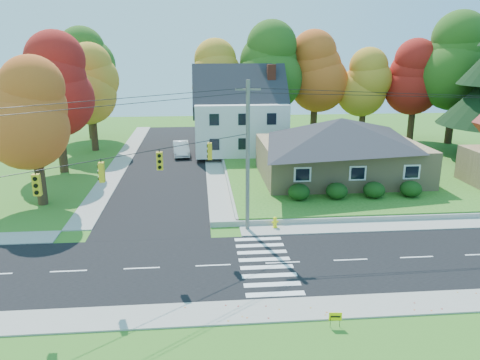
{
  "coord_description": "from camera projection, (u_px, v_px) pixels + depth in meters",
  "views": [
    {
      "loc": [
        -4.64,
        -24.21,
        11.97
      ],
      "look_at": [
        -1.75,
        8.0,
        2.73
      ],
      "focal_mm": 35.0,
      "sensor_mm": 36.0,
      "label": 1
    }
  ],
  "objects": [
    {
      "name": "ground",
      "position": [
        283.0,
        263.0,
        26.87
      ],
      "size": [
        120.0,
        120.0,
        0.0
      ],
      "primitive_type": "plane",
      "color": "#3D7923"
    },
    {
      "name": "ranch_house",
      "position": [
        340.0,
        147.0,
        41.99
      ],
      "size": [
        14.6,
        10.6,
        5.4
      ],
      "color": "tan",
      "rests_on": "lawn"
    },
    {
      "name": "fire_hydrant",
      "position": [
        275.0,
        223.0,
        31.89
      ],
      "size": [
        0.48,
        0.37,
        0.83
      ],
      "color": "#FFEE0F",
      "rests_on": "ground"
    },
    {
      "name": "colonial_house",
      "position": [
        240.0,
        115.0,
        52.43
      ],
      "size": [
        10.4,
        8.4,
        9.6
      ],
      "color": "silver",
      "rests_on": "lawn"
    },
    {
      "name": "tree_lot_2",
      "position": [
        316.0,
        72.0,
        57.83
      ],
      "size": [
        7.28,
        7.28,
        13.56
      ],
      "color": "#3F2A19",
      "rests_on": "lawn"
    },
    {
      "name": "tree_west_3",
      "position": [
        87.0,
        69.0,
        61.04
      ],
      "size": [
        7.84,
        7.84,
        14.6
      ],
      "color": "#3F2A19",
      "rests_on": "ground"
    },
    {
      "name": "tree_lot_3",
      "position": [
        365.0,
        83.0,
        57.75
      ],
      "size": [
        6.16,
        6.16,
        11.47
      ],
      "color": "#3F2A19",
      "rests_on": "lawn"
    },
    {
      "name": "sidewalk_north",
      "position": [
        270.0,
        230.0,
        31.65
      ],
      "size": [
        90.0,
        2.0,
        0.08
      ],
      "primitive_type": "cube",
      "color": "#9C9A90",
      "rests_on": "ground"
    },
    {
      "name": "tree_west_1",
      "position": [
        55.0,
        85.0,
        44.07
      ],
      "size": [
        7.28,
        7.28,
        13.56
      ],
      "color": "#3F2A19",
      "rests_on": "ground"
    },
    {
      "name": "tree_west_0",
      "position": [
        32.0,
        114.0,
        34.94
      ],
      "size": [
        6.16,
        6.16,
        11.47
      ],
      "color": "#3F2A19",
      "rests_on": "ground"
    },
    {
      "name": "traffic_infrastructure",
      "position": [
        278.0,
        170.0,
        26.74
      ],
      "size": [
        38.1,
        10.66,
        10.0
      ],
      "color": "#666059",
      "rests_on": "ground"
    },
    {
      "name": "tree_west_2",
      "position": [
        90.0,
        84.0,
        53.91
      ],
      "size": [
        6.72,
        6.72,
        12.51
      ],
      "color": "#3F2A19",
      "rests_on": "ground"
    },
    {
      "name": "road_cross",
      "position": [
        168.0,
        160.0,
        51.08
      ],
      "size": [
        8.0,
        44.0,
        0.02
      ],
      "primitive_type": "cube",
      "color": "black",
      "rests_on": "ground"
    },
    {
      "name": "lawn",
      "position": [
        371.0,
        165.0,
        48.03
      ],
      "size": [
        30.0,
        30.0,
        0.5
      ],
      "primitive_type": "cube",
      "color": "#3D7923",
      "rests_on": "ground"
    },
    {
      "name": "hedge_row",
      "position": [
        355.0,
        190.0,
        36.59
      ],
      "size": [
        10.7,
        1.7,
        1.27
      ],
      "color": "#163A10",
      "rests_on": "lawn"
    },
    {
      "name": "white_car",
      "position": [
        181.0,
        149.0,
        53.07
      ],
      "size": [
        2.08,
        4.97,
        1.6
      ],
      "primitive_type": "imported",
      "rotation": [
        0.0,
        0.0,
        0.08
      ],
      "color": "silver",
      "rests_on": "road_cross"
    },
    {
      "name": "tree_lot_5",
      "position": [
        458.0,
        62.0,
        55.02
      ],
      "size": [
        8.4,
        8.4,
        15.64
      ],
      "color": "#3F2A19",
      "rests_on": "lawn"
    },
    {
      "name": "tree_lot_4",
      "position": [
        416.0,
        78.0,
        57.13
      ],
      "size": [
        6.72,
        6.72,
        12.51
      ],
      "color": "#3F2A19",
      "rests_on": "lawn"
    },
    {
      "name": "tree_lot_1",
      "position": [
        269.0,
        67.0,
        56.18
      ],
      "size": [
        7.84,
        7.84,
        14.6
      ],
      "color": "#3F2A19",
      "rests_on": "lawn"
    },
    {
      "name": "sidewalk_south",
      "position": [
        301.0,
        309.0,
        22.07
      ],
      "size": [
        90.0,
        2.0,
        0.08
      ],
      "primitive_type": "cube",
      "color": "#9C9A90",
      "rests_on": "ground"
    },
    {
      "name": "yard_sign",
      "position": [
        335.0,
        317.0,
        20.59
      ],
      "size": [
        0.57,
        0.09,
        0.72
      ],
      "color": "black",
      "rests_on": "ground"
    },
    {
      "name": "tree_lot_0",
      "position": [
        219.0,
        78.0,
        56.98
      ],
      "size": [
        6.72,
        6.72,
        12.51
      ],
      "color": "#3F2A19",
      "rests_on": "lawn"
    },
    {
      "name": "road_main",
      "position": [
        283.0,
        263.0,
        26.87
      ],
      "size": [
        90.0,
        8.0,
        0.02
      ],
      "primitive_type": "cube",
      "color": "black",
      "rests_on": "ground"
    }
  ]
}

